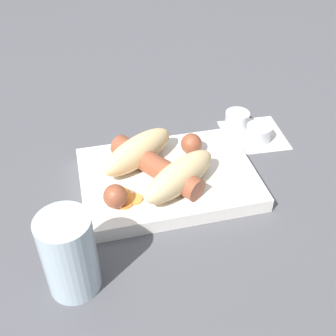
{
  "coord_description": "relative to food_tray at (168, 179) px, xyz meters",
  "views": [
    {
      "loc": [
        0.12,
        0.5,
        0.46
      ],
      "look_at": [
        0.0,
        0.0,
        0.03
      ],
      "focal_mm": 45.0,
      "sensor_mm": 36.0,
      "label": 1
    }
  ],
  "objects": [
    {
      "name": "ground_plane",
      "position": [
        0.0,
        0.0,
        -0.01
      ],
      "size": [
        3.0,
        3.0,
        0.0
      ],
      "primitive_type": "plane",
      "color": "#4C4C51"
    },
    {
      "name": "napkin",
      "position": [
        -0.19,
        -0.1,
        -0.01
      ],
      "size": [
        0.12,
        0.12,
        0.0
      ],
      "color": "white",
      "rests_on": "ground_plane"
    },
    {
      "name": "bread_roll",
      "position": [
        0.02,
        0.0,
        0.04
      ],
      "size": [
        0.19,
        0.19,
        0.05
      ],
      "color": "#DBBC84",
      "rests_on": "food_tray"
    },
    {
      "name": "food_tray",
      "position": [
        0.0,
        0.0,
        0.0
      ],
      "size": [
        0.28,
        0.2,
        0.02
      ],
      "color": "silver",
      "rests_on": "ground_plane"
    },
    {
      "name": "condiment_cup_near",
      "position": [
        -0.19,
        -0.08,
        0.0
      ],
      "size": [
        0.05,
        0.05,
        0.03
      ],
      "color": "silver",
      "rests_on": "ground_plane"
    },
    {
      "name": "pickled_veggies",
      "position": [
        0.08,
        0.04,
        0.01
      ],
      "size": [
        0.06,
        0.05,
        0.0
      ],
      "color": "orange",
      "rests_on": "food_tray"
    },
    {
      "name": "condiment_cup_far",
      "position": [
        -0.17,
        -0.13,
        0.0
      ],
      "size": [
        0.05,
        0.05,
        0.03
      ],
      "color": "silver",
      "rests_on": "ground_plane"
    },
    {
      "name": "drink_glass",
      "position": [
        0.16,
        0.16,
        0.05
      ],
      "size": [
        0.07,
        0.07,
        0.12
      ],
      "color": "silver",
      "rests_on": "ground_plane"
    },
    {
      "name": "sausage",
      "position": [
        0.02,
        0.0,
        0.03
      ],
      "size": [
        0.18,
        0.16,
        0.04
      ],
      "color": "brown",
      "rests_on": "food_tray"
    }
  ]
}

